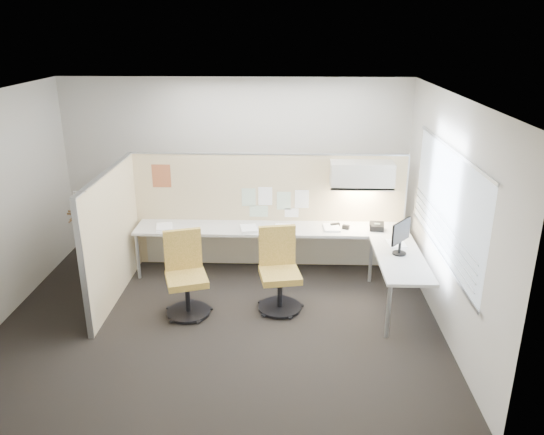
{
  "coord_description": "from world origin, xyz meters",
  "views": [
    {
      "loc": [
        0.85,
        -6.01,
        3.54
      ],
      "look_at": [
        0.63,
        0.8,
        1.06
      ],
      "focal_mm": 35.0,
      "sensor_mm": 36.0,
      "label": 1
    }
  ],
  "objects_px": {
    "chair_right": "(279,272)",
    "monitor": "(401,235)",
    "desk": "(294,240)",
    "chair_left": "(186,277)",
    "phone": "(376,227)"
  },
  "relations": [
    {
      "from": "chair_left",
      "to": "phone",
      "type": "xyz_separation_m",
      "value": [
        2.59,
        1.15,
        0.28
      ]
    },
    {
      "from": "chair_right",
      "to": "monitor",
      "type": "xyz_separation_m",
      "value": [
        1.56,
        0.12,
        0.49
      ]
    },
    {
      "from": "desk",
      "to": "chair_left",
      "type": "height_order",
      "value": "chair_left"
    },
    {
      "from": "desk",
      "to": "monitor",
      "type": "xyz_separation_m",
      "value": [
        1.37,
        -0.76,
        0.39
      ]
    },
    {
      "from": "chair_left",
      "to": "phone",
      "type": "bearing_deg",
      "value": 5.68
    },
    {
      "from": "desk",
      "to": "monitor",
      "type": "bearing_deg",
      "value": -29.16
    },
    {
      "from": "chair_right",
      "to": "chair_left",
      "type": "bearing_deg",
      "value": 177.05
    },
    {
      "from": "desk",
      "to": "phone",
      "type": "bearing_deg",
      "value": 4.64
    },
    {
      "from": "desk",
      "to": "chair_left",
      "type": "bearing_deg",
      "value": -142.89
    },
    {
      "from": "desk",
      "to": "chair_left",
      "type": "xyz_separation_m",
      "value": [
        -1.39,
        -1.05,
        -0.1
      ]
    },
    {
      "from": "desk",
      "to": "chair_right",
      "type": "xyz_separation_m",
      "value": [
        -0.19,
        -0.89,
        -0.1
      ]
    },
    {
      "from": "desk",
      "to": "monitor",
      "type": "distance_m",
      "value": 1.62
    },
    {
      "from": "monitor",
      "to": "phone",
      "type": "distance_m",
      "value": 0.9
    },
    {
      "from": "chair_right",
      "to": "monitor",
      "type": "distance_m",
      "value": 1.64
    },
    {
      "from": "phone",
      "to": "chair_right",
      "type": "bearing_deg",
      "value": -136.86
    }
  ]
}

